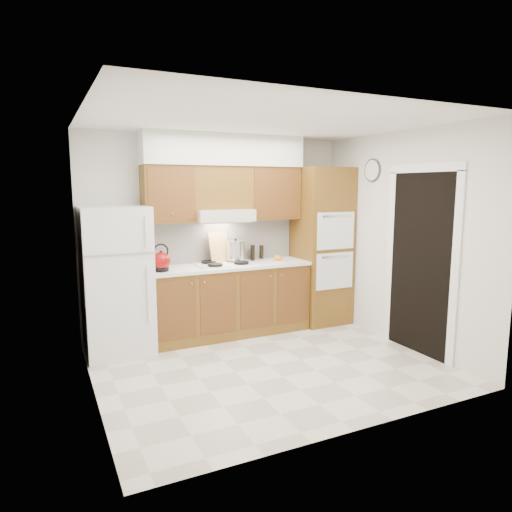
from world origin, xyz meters
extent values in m
plane|color=beige|center=(0.00, 0.00, 0.00)|extent=(3.60, 3.60, 0.00)
plane|color=white|center=(0.00, 0.00, 2.60)|extent=(3.60, 3.60, 0.00)
cube|color=silver|center=(0.00, 1.50, 1.30)|extent=(3.60, 0.02, 2.60)
cube|color=silver|center=(-1.80, 0.00, 1.30)|extent=(0.02, 3.00, 2.60)
cube|color=silver|center=(1.80, 0.00, 1.30)|extent=(0.02, 3.00, 2.60)
cube|color=white|center=(-1.41, 1.14, 0.86)|extent=(0.75, 0.72, 1.72)
cube|color=brown|center=(0.02, 1.20, 0.45)|extent=(2.11, 0.60, 0.90)
cube|color=white|center=(0.03, 1.19, 0.92)|extent=(2.13, 0.62, 0.04)
cube|color=white|center=(0.02, 1.49, 1.22)|extent=(2.11, 0.03, 0.56)
cube|color=brown|center=(1.44, 1.18, 1.10)|extent=(0.70, 0.65, 2.20)
cube|color=brown|center=(-0.71, 1.33, 1.85)|extent=(0.63, 0.33, 0.70)
cube|color=brown|center=(0.72, 1.33, 1.85)|extent=(0.73, 0.33, 0.70)
cube|color=silver|center=(-0.02, 1.27, 1.57)|extent=(0.75, 0.45, 0.15)
cube|color=brown|center=(-0.02, 1.33, 1.92)|extent=(0.75, 0.33, 0.55)
cube|color=silver|center=(0.03, 1.32, 2.40)|extent=(2.13, 0.36, 0.40)
cube|color=white|center=(-0.02, 1.21, 0.95)|extent=(0.74, 0.50, 0.01)
cube|color=black|center=(1.79, -0.35, 1.05)|extent=(0.02, 0.90, 2.10)
cylinder|color=#3F3833|center=(1.79, 0.55, 2.15)|extent=(0.02, 0.30, 0.30)
sphere|color=maroon|center=(-0.89, 1.09, 1.06)|extent=(0.28, 0.28, 0.22)
cube|color=#D6B96E|center=(-0.04, 1.38, 1.14)|extent=(0.33, 0.20, 0.41)
cylinder|color=silver|center=(0.17, 1.32, 1.10)|extent=(0.26, 0.26, 0.25)
cylinder|color=black|center=(0.44, 1.36, 1.05)|extent=(0.07, 0.07, 0.21)
cylinder|color=black|center=(0.62, 1.45, 1.03)|extent=(0.06, 0.06, 0.19)
cylinder|color=black|center=(0.47, 1.42, 1.02)|extent=(0.07, 0.07, 0.16)
sphere|color=orange|center=(0.76, 1.18, 0.98)|extent=(0.10, 0.10, 0.07)
sphere|color=orange|center=(0.74, 1.21, 0.98)|extent=(0.08, 0.08, 0.07)
camera|label=1|loc=(-2.18, -4.23, 1.94)|focal=32.00mm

